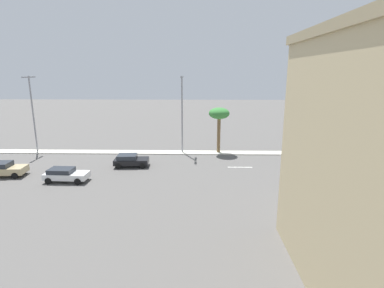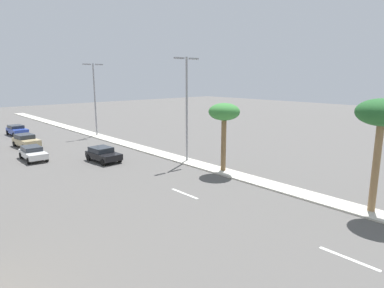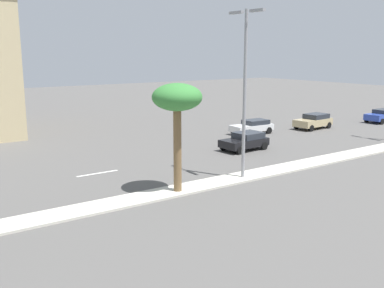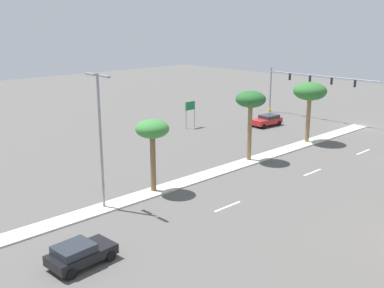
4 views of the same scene
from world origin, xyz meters
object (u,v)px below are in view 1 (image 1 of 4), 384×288
(palm_tree_right, at_px, (219,115))
(sedan_white_near, at_px, (65,174))
(sedan_tan_mid, at_px, (3,169))
(sedan_black_rear, at_px, (130,160))
(directional_road_sign, at_px, (315,118))
(street_lamp_rear, at_px, (182,108))
(sedan_red_left, at_px, (380,135))
(street_lamp_center, at_px, (32,108))
(palm_tree_left, at_px, (315,108))

(palm_tree_right, bearing_deg, sedan_white_near, 125.38)
(sedan_tan_mid, xyz_separation_m, sedan_black_rear, (3.61, -12.41, -0.05))
(directional_road_sign, xyz_separation_m, street_lamp_rear, (-14.89, 22.92, 3.43))
(directional_road_sign, relative_size, sedan_red_left, 0.77)
(palm_tree_right, height_order, sedan_red_left, palm_tree_right)
(street_lamp_center, bearing_deg, sedan_white_near, -142.06)
(sedan_tan_mid, relative_size, sedan_black_rear, 1.09)
(sedan_tan_mid, distance_m, sedan_black_rear, 12.93)
(street_lamp_rear, bearing_deg, sedan_black_rear, 137.59)
(sedan_tan_mid, height_order, sedan_red_left, sedan_tan_mid)
(sedan_white_near, bearing_deg, sedan_red_left, -64.77)
(sedan_black_rear, relative_size, sedan_red_left, 0.88)
(palm_tree_left, distance_m, palm_tree_right, 12.35)
(palm_tree_right, bearing_deg, sedan_black_rear, 120.77)
(sedan_red_left, bearing_deg, palm_tree_right, 108.14)
(sedan_tan_mid, xyz_separation_m, sedan_red_left, (18.39, -49.03, -0.02))
(directional_road_sign, relative_size, sedan_white_near, 0.82)
(directional_road_sign, xyz_separation_m, sedan_white_near, (-26.00, 33.85, -1.80))
(street_lamp_rear, bearing_deg, street_lamp_center, 89.70)
(palm_tree_right, relative_size, sedan_red_left, 1.33)
(street_lamp_rear, xyz_separation_m, sedan_red_left, (8.65, -31.01, -5.17))
(sedan_black_rear, bearing_deg, street_lamp_rear, -42.41)
(street_lamp_center, bearing_deg, street_lamp_rear, -90.30)
(directional_road_sign, xyz_separation_m, street_lamp_center, (-14.79, 42.59, 3.41))
(directional_road_sign, height_order, sedan_tan_mid, directional_road_sign)
(sedan_tan_mid, bearing_deg, directional_road_sign, -58.97)
(street_lamp_rear, height_order, sedan_white_near, street_lamp_rear)
(palm_tree_left, xyz_separation_m, sedan_black_rear, (-6.36, 22.74, -5.25))
(directional_road_sign, distance_m, palm_tree_left, 16.15)
(street_lamp_center, bearing_deg, sedan_black_rear, -113.92)
(palm_tree_left, xyz_separation_m, sedan_red_left, (8.43, -13.87, -5.23))
(street_lamp_center, bearing_deg, directional_road_sign, -70.86)
(palm_tree_left, xyz_separation_m, palm_tree_right, (-0.15, 12.32, -0.91))
(palm_tree_right, distance_m, sedan_white_near, 19.80)
(sedan_tan_mid, height_order, sedan_white_near, sedan_tan_mid)
(palm_tree_left, xyz_separation_m, street_lamp_rear, (-0.22, 17.13, -0.05))
(sedan_tan_mid, relative_size, sedan_red_left, 0.96)
(street_lamp_center, xyz_separation_m, sedan_white_near, (-11.21, -8.74, -5.21))
(sedan_black_rear, bearing_deg, sedan_white_near, 133.07)
(palm_tree_left, height_order, street_lamp_center, street_lamp_center)
(palm_tree_left, bearing_deg, street_lamp_center, 90.19)
(directional_road_sign, xyz_separation_m, palm_tree_left, (-14.67, 5.79, 3.48))
(palm_tree_right, xyz_separation_m, sedan_black_rear, (-6.20, 10.42, -4.34))
(street_lamp_rear, distance_m, street_lamp_center, 19.67)
(directional_road_sign, distance_m, sedan_black_rear, 35.48)
(palm_tree_left, xyz_separation_m, sedan_tan_mid, (-9.97, 35.15, -5.20))
(street_lamp_rear, relative_size, sedan_white_near, 2.36)
(palm_tree_left, height_order, sedan_black_rear, palm_tree_left)
(palm_tree_right, height_order, street_lamp_rear, street_lamp_rear)
(palm_tree_right, relative_size, sedan_black_rear, 1.50)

